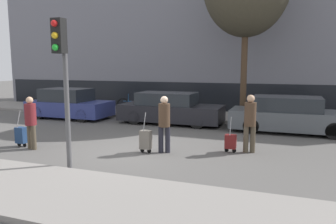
{
  "coord_description": "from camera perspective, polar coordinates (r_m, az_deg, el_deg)",
  "views": [
    {
      "loc": [
        4.34,
        -8.83,
        2.56
      ],
      "look_at": [
        0.44,
        1.8,
        0.95
      ],
      "focal_mm": 35.0,
      "sensor_mm": 36.0,
      "label": 1
    }
  ],
  "objects": [
    {
      "name": "trolley_center",
      "position": [
        9.71,
        -3.91,
        -4.85
      ],
      "size": [
        0.34,
        0.29,
        1.2
      ],
      "color": "slate",
      "rests_on": "ground_plane"
    },
    {
      "name": "parked_car_1",
      "position": [
        14.49,
        0.31,
        0.52
      ],
      "size": [
        4.57,
        1.7,
        1.38
      ],
      "color": "black",
      "rests_on": "ground_plane"
    },
    {
      "name": "trolley_right",
      "position": [
        9.92,
        10.84,
        -5.09
      ],
      "size": [
        0.34,
        0.29,
        1.07
      ],
      "color": "maroon",
      "rests_on": "ground_plane"
    },
    {
      "name": "ground_plane",
      "position": [
        10.17,
        -5.89,
        -6.54
      ],
      "size": [
        80.0,
        80.0,
        0.0
      ],
      "primitive_type": "plane",
      "color": "#565451"
    },
    {
      "name": "pedestrian_center",
      "position": [
        9.59,
        -0.66,
        -1.55
      ],
      "size": [
        0.34,
        0.34,
        1.68
      ],
      "rotation": [
        0.0,
        0.0,
        0.37
      ],
      "color": "#23232D",
      "rests_on": "ground_plane"
    },
    {
      "name": "parked_car_2",
      "position": [
        13.45,
        20.47,
        -0.59
      ],
      "size": [
        4.56,
        1.81,
        1.38
      ],
      "color": "#4C5156",
      "rests_on": "ground_plane"
    },
    {
      "name": "parked_car_0",
      "position": [
        16.75,
        -16.85,
        1.28
      ],
      "size": [
        4.03,
        1.83,
        1.44
      ],
      "color": "navy",
      "rests_on": "ground_plane"
    },
    {
      "name": "parked_bicycle",
      "position": [
        17.43,
        -6.34,
        1.23
      ],
      "size": [
        1.77,
        0.06,
        0.96
      ],
      "color": "black",
      "rests_on": "sidewalk_far"
    },
    {
      "name": "pedestrian_right",
      "position": [
        9.89,
        14.09,
        -1.35
      ],
      "size": [
        0.34,
        0.34,
        1.72
      ],
      "rotation": [
        0.0,
        0.0,
        0.31
      ],
      "color": "#4C4233",
      "rests_on": "ground_plane"
    },
    {
      "name": "trolley_left",
      "position": [
        11.39,
        -24.18,
        -3.71
      ],
      "size": [
        0.34,
        0.29,
        1.17
      ],
      "color": "navy",
      "rests_on": "ground_plane"
    },
    {
      "name": "sidewalk_near",
      "position": [
        7.13,
        -19.55,
        -12.92
      ],
      "size": [
        28.0,
        2.5,
        0.12
      ],
      "color": "gray",
      "rests_on": "ground_plane"
    },
    {
      "name": "building_facade",
      "position": [
        20.38,
        7.96,
        15.03
      ],
      "size": [
        28.0,
        3.52,
        10.11
      ],
      "color": "slate",
      "rests_on": "ground_plane"
    },
    {
      "name": "sidewalk_far",
      "position": [
        16.6,
        4.75,
        -0.59
      ],
      "size": [
        28.0,
        3.0,
        0.12
      ],
      "color": "gray",
      "rests_on": "ground_plane"
    },
    {
      "name": "pedestrian_left",
      "position": [
        10.84,
        -22.8,
        -1.25
      ],
      "size": [
        0.34,
        0.34,
        1.63
      ],
      "rotation": [
        0.0,
        0.0,
        -0.24
      ],
      "color": "#4C4233",
      "rests_on": "ground_plane"
    },
    {
      "name": "traffic_light",
      "position": [
        8.19,
        -17.95,
        7.98
      ],
      "size": [
        0.28,
        0.47,
        3.64
      ],
      "color": "#515154",
      "rests_on": "ground_plane"
    }
  ]
}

